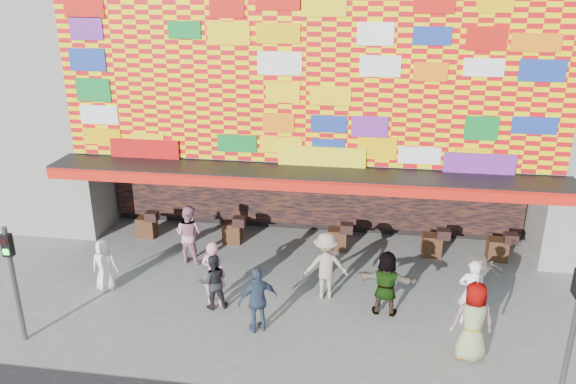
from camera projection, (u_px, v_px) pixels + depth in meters
name	position (u px, v px, depth m)	size (l,w,h in m)	color
ground	(285.00, 326.00, 14.24)	(90.00, 90.00, 0.00)	slate
shop_building	(320.00, 71.00, 19.97)	(15.20, 9.40, 10.00)	gray
signal_left	(13.00, 272.00, 13.07)	(0.22, 0.20, 3.00)	#59595B
signal_right	(576.00, 316.00, 11.33)	(0.22, 0.20, 3.00)	#59595B
ped_a	(104.00, 265.00, 15.73)	(0.73, 0.48, 1.50)	white
ped_b	(214.00, 274.00, 14.89)	(0.68, 0.44, 1.86)	pink
ped_c	(213.00, 282.00, 14.82)	(0.75, 0.58, 1.54)	black
ped_d	(326.00, 266.00, 15.26)	(1.23, 0.71, 1.91)	gray
ped_e	(258.00, 300.00, 13.77)	(1.02, 0.43, 1.75)	#334259
ped_f	(386.00, 283.00, 14.51)	(1.64, 0.52, 1.77)	gray
ped_g	(473.00, 321.00, 12.73)	(0.95, 0.62, 1.94)	gray
ped_h	(471.00, 292.00, 14.08)	(0.65, 0.42, 1.77)	white
ped_i	(189.00, 234.00, 17.26)	(0.89, 0.69, 1.83)	#C27D8F
parasol	(479.00, 277.00, 12.32)	(1.06, 1.07, 1.78)	#D4B086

